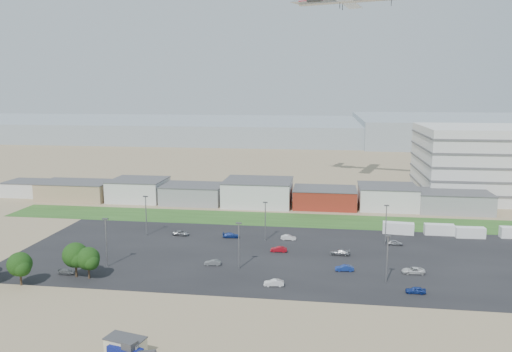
% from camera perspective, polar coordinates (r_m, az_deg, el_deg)
% --- Properties ---
extents(ground, '(700.00, 700.00, 0.00)m').
position_cam_1_polar(ground, '(98.82, -1.93, -12.54)').
color(ground, '#967F5F').
rests_on(ground, ground).
extents(parking_lot, '(120.00, 50.00, 0.01)m').
position_cam_1_polar(parking_lot, '(116.76, 2.23, -8.97)').
color(parking_lot, black).
rests_on(parking_lot, ground).
extents(grass_strip, '(160.00, 16.00, 0.02)m').
position_cam_1_polar(grass_strip, '(147.76, 1.56, -4.94)').
color(grass_strip, '#284F1D').
rests_on(grass_strip, ground).
extents(hills_backdrop, '(700.00, 200.00, 9.00)m').
position_cam_1_polar(hills_backdrop, '(407.09, 11.41, 4.91)').
color(hills_backdrop, gray).
rests_on(hills_backdrop, ground).
extents(building_row, '(170.00, 20.00, 8.00)m').
position_cam_1_polar(building_row, '(167.75, -3.48, -1.78)').
color(building_row, silver).
rests_on(building_row, ground).
extents(portable_shed, '(6.26, 4.22, 2.88)m').
position_cam_1_polar(portable_shed, '(77.27, -14.68, -18.38)').
color(portable_shed, beige).
rests_on(portable_shed, ground).
extents(telehandler, '(8.49, 5.31, 3.36)m').
position_cam_1_polar(telehandler, '(75.76, -14.73, -18.78)').
color(telehandler, navy).
rests_on(telehandler, ground).
extents(box_trailer_a, '(8.20, 3.34, 2.99)m').
position_cam_1_polar(box_trailer_a, '(137.96, 15.94, -5.75)').
color(box_trailer_a, silver).
rests_on(box_trailer_a, ground).
extents(box_trailer_b, '(7.57, 2.41, 2.83)m').
position_cam_1_polar(box_trailer_b, '(140.31, 20.20, -5.76)').
color(box_trailer_b, silver).
rests_on(box_trailer_b, ground).
extents(box_trailer_c, '(7.40, 2.58, 2.74)m').
position_cam_1_polar(box_trailer_c, '(140.57, 23.27, -5.95)').
color(box_trailer_c, silver).
rests_on(box_trailer_c, ground).
extents(tree_mid, '(5.02, 5.02, 7.53)m').
position_cam_1_polar(tree_mid, '(108.32, -25.38, -9.35)').
color(tree_mid, black).
rests_on(tree_mid, ground).
extents(tree_right, '(5.45, 5.45, 8.17)m').
position_cam_1_polar(tree_right, '(108.53, -19.94, -8.77)').
color(tree_right, black).
rests_on(tree_right, ground).
extents(tree_near, '(4.94, 4.94, 7.41)m').
position_cam_1_polar(tree_near, '(106.93, -18.62, -9.19)').
color(tree_near, black).
rests_on(tree_near, ground).
extents(lightpole_front_l, '(1.25, 0.52, 10.65)m').
position_cam_1_polar(lightpole_front_l, '(112.42, -16.73, -7.29)').
color(lightpole_front_l, slate).
rests_on(lightpole_front_l, ground).
extents(lightpole_front_m, '(1.19, 0.50, 10.11)m').
position_cam_1_polar(lightpole_front_m, '(106.46, -1.97, -7.98)').
color(lightpole_front_m, slate).
rests_on(lightpole_front_m, ground).
extents(lightpole_front_r, '(1.13, 0.47, 9.61)m').
position_cam_1_polar(lightpole_front_r, '(102.50, 14.75, -9.16)').
color(lightpole_front_r, slate).
rests_on(lightpole_front_r, ground).
extents(lightpole_back_l, '(1.23, 0.51, 10.48)m').
position_cam_1_polar(lightpole_back_l, '(133.55, -12.44, -4.45)').
color(lightpole_back_l, slate).
rests_on(lightpole_back_l, ground).
extents(lightpole_back_m, '(1.17, 0.49, 9.94)m').
position_cam_1_polar(lightpole_back_m, '(126.02, 1.06, -5.20)').
color(lightpole_back_m, slate).
rests_on(lightpole_back_m, ground).
extents(lightpole_back_r, '(1.17, 0.49, 9.93)m').
position_cam_1_polar(lightpole_back_r, '(126.88, 14.62, -5.42)').
color(lightpole_back_r, slate).
rests_on(lightpole_back_r, ground).
extents(parked_car_0, '(4.78, 2.45, 1.29)m').
position_cam_1_polar(parked_car_0, '(110.10, 17.53, -10.26)').
color(parked_car_0, silver).
rests_on(parked_car_0, ground).
extents(parked_car_1, '(3.99, 1.70, 1.28)m').
position_cam_1_polar(parked_car_1, '(108.14, 10.07, -10.32)').
color(parked_car_1, navy).
rests_on(parked_car_1, ground).
extents(parked_car_2, '(3.71, 1.52, 1.26)m').
position_cam_1_polar(parked_car_2, '(100.21, 17.77, -12.31)').
color(parked_car_2, navy).
rests_on(parked_car_2, ground).
extents(parked_car_4, '(3.71, 1.65, 1.18)m').
position_cam_1_polar(parked_car_4, '(110.24, -4.99, -9.83)').
color(parked_car_4, '#595B5E').
rests_on(parked_car_4, ground).
extents(parked_car_6, '(4.51, 2.17, 1.27)m').
position_cam_1_polar(parked_car_6, '(129.63, -2.86, -6.77)').
color(parked_car_6, navy).
rests_on(parked_car_6, ground).
extents(parked_car_7, '(3.91, 1.45, 1.28)m').
position_cam_1_polar(parked_car_7, '(118.58, 2.61, -8.36)').
color(parked_car_7, maroon).
rests_on(parked_car_7, ground).
extents(parked_car_8, '(3.80, 1.55, 1.29)m').
position_cam_1_polar(parked_car_8, '(127.92, 15.59, -7.35)').
color(parked_car_8, '#A5A5AA').
rests_on(parked_car_8, ground).
extents(parked_car_9, '(4.53, 2.33, 1.22)m').
position_cam_1_polar(parked_car_9, '(132.89, -8.60, -6.47)').
color(parked_car_9, '#A5A5AA').
rests_on(parked_car_9, ground).
extents(parked_car_10, '(3.86, 1.64, 1.11)m').
position_cam_1_polar(parked_car_10, '(111.77, -20.77, -10.19)').
color(parked_car_10, '#595B5E').
rests_on(parked_car_10, ground).
extents(parked_car_11, '(3.88, 1.48, 1.26)m').
position_cam_1_polar(parked_car_11, '(127.83, 3.74, -7.02)').
color(parked_car_11, silver).
rests_on(parked_car_11, ground).
extents(parked_car_12, '(4.64, 2.23, 1.31)m').
position_cam_1_polar(parked_car_12, '(117.84, 9.56, -8.60)').
color(parked_car_12, '#A5A5AA').
rests_on(parked_car_12, ground).
extents(parked_car_13, '(4.04, 1.81, 1.29)m').
position_cam_1_polar(parked_car_13, '(98.98, 2.06, -12.10)').
color(parked_car_13, silver).
rests_on(parked_car_13, ground).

